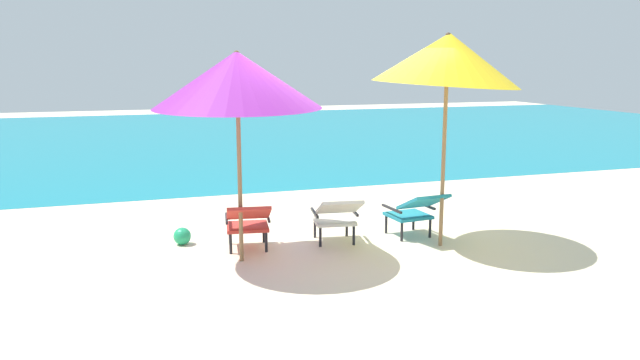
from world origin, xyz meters
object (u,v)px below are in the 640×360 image
lounge_chair_left (248,221)px  beach_umbrella_left (237,80)px  lounge_chair_right (415,209)px  beach_ball (182,236)px  lounge_chair_center (337,215)px  beach_umbrella_right (447,59)px

lounge_chair_left → beach_umbrella_left: beach_umbrella_left is taller
lounge_chair_right → beach_ball: lounge_chair_right is taller
lounge_chair_center → beach_umbrella_right: beach_umbrella_right is taller
lounge_chair_right → lounge_chair_left: bearing=177.4°
lounge_chair_left → lounge_chair_center: 1.15m
beach_ball → beach_umbrella_left: bearing=-55.4°
lounge_chair_center → beach_umbrella_right: size_ratio=0.34×
lounge_chair_left → beach_ball: 0.99m
lounge_chair_right → lounge_chair_center: bearing=177.6°
beach_umbrella_left → beach_ball: bearing=124.6°
beach_umbrella_right → beach_ball: 4.04m
beach_ball → beach_umbrella_right: bearing=-18.4°
lounge_chair_center → beach_umbrella_left: size_ratio=0.38×
beach_umbrella_left → beach_umbrella_right: (2.56, -0.17, 0.23)m
beach_umbrella_right → beach_ball: beach_umbrella_right is taller
lounge_chair_center → lounge_chair_left: bearing=177.2°
lounge_chair_center → beach_umbrella_right: 2.38m
lounge_chair_left → beach_ball: size_ratio=4.16×
lounge_chair_center → beach_ball: size_ratio=4.14×
beach_umbrella_left → beach_umbrella_right: beach_umbrella_right is taller
lounge_chair_left → lounge_chair_center: (1.15, -0.06, 0.00)m
lounge_chair_left → lounge_chair_right: size_ratio=1.02×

